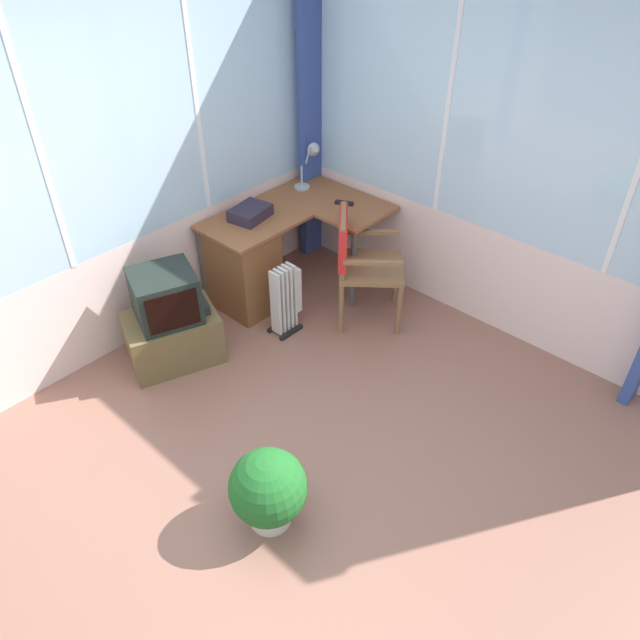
{
  "coord_description": "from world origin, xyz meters",
  "views": [
    {
      "loc": [
        -1.38,
        -1.5,
        2.96
      ],
      "look_at": [
        0.79,
        0.48,
        0.68
      ],
      "focal_mm": 33.77,
      "sensor_mm": 36.0,
      "label": 1
    }
  ],
  "objects_px": {
    "tv_on_stand": "(171,323)",
    "potted_plant": "(268,489)",
    "paper_tray": "(250,213)",
    "tv_remote": "(344,203)",
    "wooden_armchair": "(356,254)",
    "desk_lamp": "(312,159)",
    "desk": "(251,261)",
    "space_heater": "(286,298)"
  },
  "relations": [
    {
      "from": "paper_tray",
      "to": "space_heater",
      "type": "relative_size",
      "value": 0.52
    },
    {
      "from": "wooden_armchair",
      "to": "space_heater",
      "type": "relative_size",
      "value": 1.58
    },
    {
      "from": "tv_remote",
      "to": "paper_tray",
      "type": "bearing_deg",
      "value": 124.44
    },
    {
      "from": "desk",
      "to": "wooden_armchair",
      "type": "height_order",
      "value": "wooden_armchair"
    },
    {
      "from": "desk_lamp",
      "to": "wooden_armchair",
      "type": "xyz_separation_m",
      "value": [
        -0.4,
        -0.82,
        -0.39
      ]
    },
    {
      "from": "paper_tray",
      "to": "wooden_armchair",
      "type": "bearing_deg",
      "value": -67.87
    },
    {
      "from": "tv_on_stand",
      "to": "potted_plant",
      "type": "relative_size",
      "value": 1.5
    },
    {
      "from": "desk",
      "to": "wooden_armchair",
      "type": "xyz_separation_m",
      "value": [
        0.41,
        -0.73,
        0.19
      ]
    },
    {
      "from": "desk_lamp",
      "to": "space_heater",
      "type": "bearing_deg",
      "value": -148.25
    },
    {
      "from": "potted_plant",
      "to": "desk",
      "type": "bearing_deg",
      "value": 49.91
    },
    {
      "from": "desk_lamp",
      "to": "potted_plant",
      "type": "bearing_deg",
      "value": -142.1
    },
    {
      "from": "tv_on_stand",
      "to": "potted_plant",
      "type": "xyz_separation_m",
      "value": [
        -0.49,
        -1.5,
        -0.06
      ]
    },
    {
      "from": "space_heater",
      "to": "potted_plant",
      "type": "xyz_separation_m",
      "value": [
        -1.28,
        -1.14,
        -0.02
      ]
    },
    {
      "from": "desk_lamp",
      "to": "tv_on_stand",
      "type": "relative_size",
      "value": 0.5
    },
    {
      "from": "paper_tray",
      "to": "wooden_armchair",
      "type": "height_order",
      "value": "wooden_armchair"
    },
    {
      "from": "desk",
      "to": "potted_plant",
      "type": "distance_m",
      "value": 2.1
    },
    {
      "from": "tv_remote",
      "to": "wooden_armchair",
      "type": "bearing_deg",
      "value": -155.28
    },
    {
      "from": "desk",
      "to": "potted_plant",
      "type": "height_order",
      "value": "desk"
    },
    {
      "from": "potted_plant",
      "to": "tv_remote",
      "type": "bearing_deg",
      "value": 31.34
    },
    {
      "from": "desk_lamp",
      "to": "paper_tray",
      "type": "height_order",
      "value": "desk_lamp"
    },
    {
      "from": "tv_remote",
      "to": "space_heater",
      "type": "relative_size",
      "value": 0.26
    },
    {
      "from": "wooden_armchair",
      "to": "space_heater",
      "type": "distance_m",
      "value": 0.62
    },
    {
      "from": "wooden_armchair",
      "to": "tv_on_stand",
      "type": "relative_size",
      "value": 1.2
    },
    {
      "from": "desk",
      "to": "desk_lamp",
      "type": "xyz_separation_m",
      "value": [
        0.82,
        0.08,
        0.57
      ]
    },
    {
      "from": "desk",
      "to": "tv_remote",
      "type": "height_order",
      "value": "tv_remote"
    },
    {
      "from": "tv_remote",
      "to": "space_heater",
      "type": "bearing_deg",
      "value": 164.16
    },
    {
      "from": "space_heater",
      "to": "desk_lamp",
      "type": "bearing_deg",
      "value": 31.75
    },
    {
      "from": "paper_tray",
      "to": "space_heater",
      "type": "bearing_deg",
      "value": -106.46
    },
    {
      "from": "space_heater",
      "to": "tv_on_stand",
      "type": "bearing_deg",
      "value": 155.37
    },
    {
      "from": "desk",
      "to": "space_heater",
      "type": "bearing_deg",
      "value": -98.28
    },
    {
      "from": "tv_remote",
      "to": "wooden_armchair",
      "type": "relative_size",
      "value": 0.17
    },
    {
      "from": "tv_remote",
      "to": "tv_on_stand",
      "type": "relative_size",
      "value": 0.2
    },
    {
      "from": "tv_remote",
      "to": "wooden_armchair",
      "type": "xyz_separation_m",
      "value": [
        -0.34,
        -0.41,
        -0.15
      ]
    },
    {
      "from": "paper_tray",
      "to": "desk_lamp",
      "type": "bearing_deg",
      "value": 1.72
    },
    {
      "from": "paper_tray",
      "to": "tv_on_stand",
      "type": "bearing_deg",
      "value": -170.38
    },
    {
      "from": "space_heater",
      "to": "wooden_armchair",
      "type": "bearing_deg",
      "value": -29.52
    },
    {
      "from": "wooden_armchair",
      "to": "space_heater",
      "type": "xyz_separation_m",
      "value": [
        -0.48,
        0.27,
        -0.29
      ]
    },
    {
      "from": "desk_lamp",
      "to": "wooden_armchair",
      "type": "height_order",
      "value": "desk_lamp"
    },
    {
      "from": "desk_lamp",
      "to": "potted_plant",
      "type": "xyz_separation_m",
      "value": [
        -2.16,
        -1.69,
        -0.7
      ]
    },
    {
      "from": "wooden_armchair",
      "to": "tv_on_stand",
      "type": "height_order",
      "value": "wooden_armchair"
    },
    {
      "from": "paper_tray",
      "to": "tv_on_stand",
      "type": "xyz_separation_m",
      "value": [
        -0.95,
        -0.16,
        -0.44
      ]
    },
    {
      "from": "desk_lamp",
      "to": "paper_tray",
      "type": "distance_m",
      "value": 0.76
    }
  ]
}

